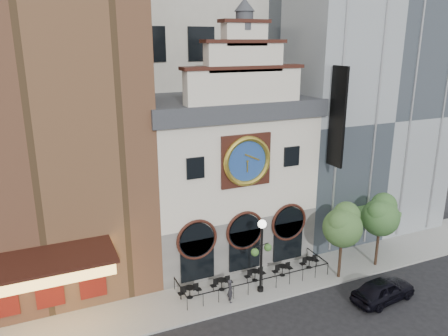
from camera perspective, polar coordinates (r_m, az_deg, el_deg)
The scene contains 16 objects.
ground at distance 29.66m, azimuth 6.18°, elevation -17.08°, with size 120.00×120.00×0.00m, color black.
sidewalk at distance 31.46m, azimuth 3.84°, elevation -14.72°, with size 44.00×5.00×0.15m, color gray.
clock_building at distance 33.15m, azimuth -0.20°, elevation -0.47°, with size 12.60×8.78×18.65m.
theater_building at distance 31.40m, azimuth -24.45°, elevation 8.17°, with size 14.00×15.60×25.00m.
retail_building at distance 40.92m, azimuth 15.55°, elevation 7.15°, with size 14.00×14.40×20.00m.
cafe_railing at distance 31.19m, azimuth 3.86°, elevation -13.90°, with size 10.60×2.60×0.90m, color black, non-canonical shape.
bistro_0 at distance 29.55m, azimuth -4.49°, elevation -15.76°, with size 1.58×0.68×0.90m.
bistro_1 at distance 30.26m, azimuth -0.31°, elevation -14.86°, with size 1.58×0.68×0.90m.
bistro_2 at distance 31.33m, azimuth 4.08°, elevation -13.71°, with size 1.58×0.68×0.90m.
bistro_3 at distance 32.13m, azimuth 7.64°, elevation -13.01°, with size 1.58×0.68×0.90m.
bistro_4 at distance 33.42m, azimuth 11.09°, elevation -11.95°, with size 1.58×0.68×0.90m.
car_right at distance 31.07m, azimuth 20.09°, elevation -14.71°, with size 1.84×4.58×1.56m, color black.
pedestrian at distance 28.91m, azimuth 0.80°, elevation -15.74°, with size 0.57×0.38×1.57m, color #222227.
lamppost at distance 28.92m, azimuth 4.92°, elevation -10.35°, with size 1.62×0.77×5.14m.
tree_left at distance 31.26m, azimuth 15.28°, elevation -7.12°, with size 2.83×2.72×5.45m.
tree_right at distance 33.75m, azimuth 19.80°, elevation -5.72°, with size 2.84×2.74×5.48m.
Camera 1 is at (-12.74, -21.22, 16.34)m, focal length 35.00 mm.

